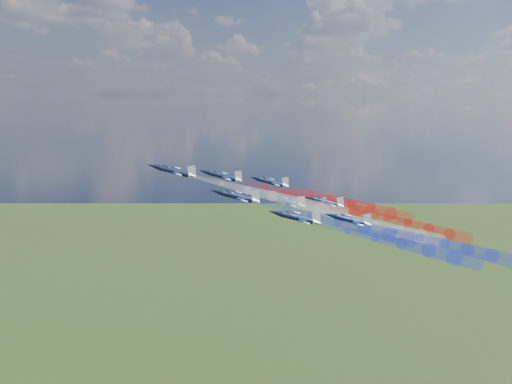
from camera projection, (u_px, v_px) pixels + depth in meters
jet_lead at (174, 171)px, 143.84m from camera, size 15.69×14.63×6.81m
trail_lead at (273, 196)px, 148.82m from camera, size 35.89×22.61×14.63m
jet_inner_left at (237, 197)px, 136.91m from camera, size 15.69×14.63×6.81m
trail_inner_left at (338, 222)px, 141.89m from camera, size 35.89×22.61×14.63m
jet_inner_right at (223, 176)px, 158.76m from camera, size 15.69×14.63×6.81m
trail_inner_right at (311, 199)px, 163.74m from camera, size 35.89×22.61×14.63m
jet_outer_left at (297, 218)px, 128.95m from camera, size 15.69×14.63×6.81m
trail_outer_left at (402, 244)px, 133.94m from camera, size 35.89×22.61×14.63m
jet_center_third at (285, 202)px, 151.81m from camera, size 15.69×14.63×6.81m
trail_center_third at (375, 225)px, 156.79m from camera, size 35.89×22.61×14.63m
jet_outer_right at (271, 182)px, 172.65m from camera, size 15.69×14.63×6.81m
trail_outer_right at (351, 203)px, 177.63m from camera, size 35.89×22.61×14.63m
jet_rear_left at (350, 220)px, 141.86m from camera, size 15.69×14.63×6.81m
trail_rear_left at (444, 244)px, 146.84m from camera, size 35.89×22.61×14.63m
jet_rear_right at (325, 202)px, 163.28m from camera, size 15.69×14.63×6.81m
trail_rear_right at (408, 223)px, 168.26m from camera, size 35.89×22.61×14.63m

